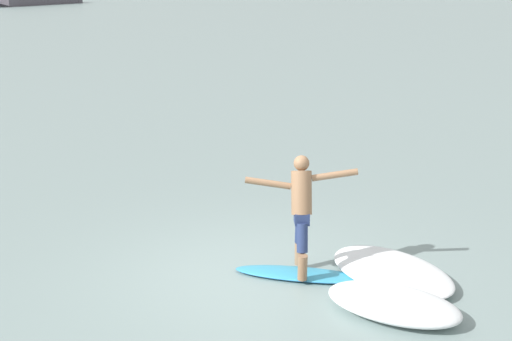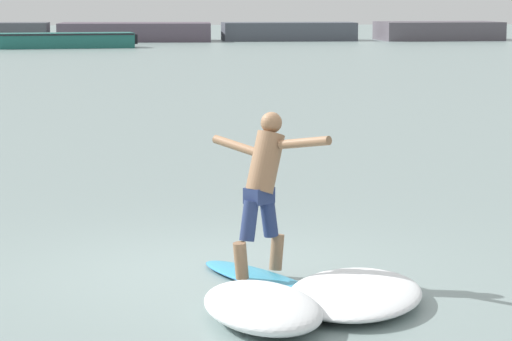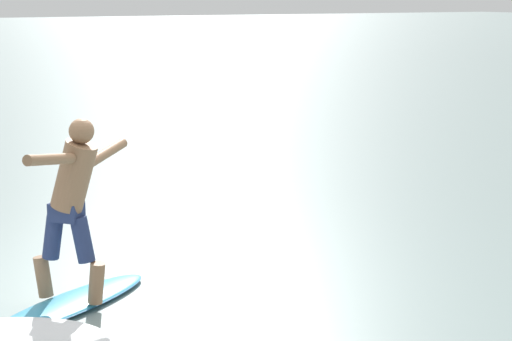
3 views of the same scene
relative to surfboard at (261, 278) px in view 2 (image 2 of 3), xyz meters
The scene contains 7 objects.
ground_plane 0.69m from the surfboard, 126.61° to the left, with size 200.00×200.00×0.00m, color gray.
rock_jetty_breakwater 63.05m from the surfboard, 82.83° to the left, with size 65.64×4.50×4.68m.
surfboard is the anchor object (origin of this frame).
surfer 0.99m from the surfboard, 63.91° to the left, with size 1.10×1.21×1.63m.
fishing_boat_near_jetty 53.71m from the surfboard, 95.73° to the left, with size 8.89×3.00×0.80m.
wave_foam_at_tail 1.52m from the surfboard, 95.40° to the right, with size 1.25×1.85×0.28m.
wave_foam_at_nose 1.23m from the surfboard, 50.26° to the right, with size 1.74×2.26×0.20m.
Camera 2 is at (-0.80, -12.33, 2.86)m, focal length 85.00 mm.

